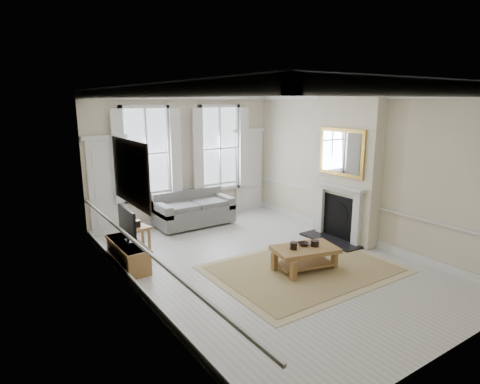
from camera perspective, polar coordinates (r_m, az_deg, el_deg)
floor at (r=8.16m, az=3.83°, el=-10.08°), size 7.20×7.20×0.00m
ceiling at (r=7.52m, az=4.22°, el=14.53°), size 7.20×7.20×0.00m
back_wall at (r=10.69m, az=-7.90°, el=4.80°), size 5.20×0.00×5.20m
left_wall at (r=6.44m, az=-14.63°, el=-0.81°), size 0.00×7.20×7.20m
right_wall at (r=9.46m, az=16.60°, el=3.34°), size 0.00×7.20×7.20m
window_left at (r=10.21m, az=-13.13°, el=5.34°), size 1.26×0.20×2.20m
window_right at (r=11.12m, az=-2.93°, el=6.24°), size 1.26×0.20×2.20m
door_left at (r=10.04m, az=-18.27°, el=0.56°), size 0.90×0.08×2.30m
door_right at (r=11.77m, az=1.27°, el=2.94°), size 0.90×0.08×2.30m
painting at (r=6.66m, az=-15.33°, el=2.67°), size 0.05×1.66×1.06m
chimney_breast at (r=9.45m, az=14.99°, el=3.43°), size 0.35×1.70×3.38m
hearth at (r=9.55m, az=12.71°, el=-6.73°), size 0.55×1.50×0.05m
fireplace at (r=9.49m, az=13.75°, el=-2.45°), size 0.21×1.45×1.33m
mirror at (r=9.24m, az=14.23°, el=5.47°), size 0.06×1.26×1.06m
sofa at (r=10.51m, az=-6.68°, el=-2.72°), size 1.97×0.96×0.89m
side_table at (r=8.83m, az=-14.46°, el=-5.48°), size 0.56×0.56×0.57m
rug at (r=7.95m, az=9.14°, el=-10.75°), size 3.50×2.60×0.02m
coffee_table at (r=7.82m, az=9.24°, el=-8.33°), size 1.34×0.96×0.45m
ceramic_pot_a at (r=7.64m, az=7.63°, el=-7.59°), size 0.14×0.14×0.14m
ceramic_pot_b at (r=7.87m, az=10.60°, el=-7.18°), size 0.16×0.16×0.11m
bowl at (r=7.88m, az=9.04°, el=-7.31°), size 0.25×0.25×0.05m
tv_stand at (r=8.23m, az=-15.63°, el=-8.52°), size 0.44×1.37×0.49m
tv at (r=8.03m, az=-15.75°, el=-4.23°), size 0.08×0.90×0.68m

